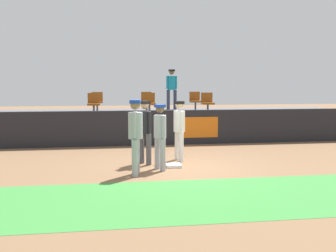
{
  "coord_description": "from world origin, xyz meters",
  "views": [
    {
      "loc": [
        -1.58,
        -9.77,
        2.22
      ],
      "look_at": [
        0.05,
        1.13,
        1.0
      ],
      "focal_mm": 40.63,
      "sensor_mm": 36.0,
      "label": 1
    }
  ],
  "objects_px": {
    "player_fielder_home": "(179,126)",
    "player_coach_visitor": "(160,132)",
    "player_runner_visitor": "(136,132)",
    "seat_back_left": "(97,100)",
    "seat_back_right": "(195,100)",
    "player_umpire": "(145,128)",
    "seat_back_center": "(147,100)",
    "first_base": "(173,165)",
    "spectator_hooded": "(172,86)",
    "seat_front_left": "(94,102)",
    "seat_front_center": "(149,102)",
    "seat_front_right": "(207,102)"
  },
  "relations": [
    {
      "from": "seat_back_left",
      "to": "player_coach_visitor",
      "type": "bearing_deg",
      "value": -75.92
    },
    {
      "from": "player_umpire",
      "to": "spectator_hooded",
      "type": "height_order",
      "value": "spectator_hooded"
    },
    {
      "from": "player_coach_visitor",
      "to": "seat_back_center",
      "type": "xyz_separation_m",
      "value": [
        0.34,
        7.33,
        0.52
      ]
    },
    {
      "from": "seat_back_center",
      "to": "seat_front_left",
      "type": "relative_size",
      "value": 1.0
    },
    {
      "from": "seat_back_right",
      "to": "seat_back_center",
      "type": "relative_size",
      "value": 1.0
    },
    {
      "from": "player_umpire",
      "to": "spectator_hooded",
      "type": "bearing_deg",
      "value": 131.69
    },
    {
      "from": "player_fielder_home",
      "to": "seat_back_left",
      "type": "bearing_deg",
      "value": -169.27
    },
    {
      "from": "player_coach_visitor",
      "to": "seat_back_right",
      "type": "height_order",
      "value": "seat_back_right"
    },
    {
      "from": "player_umpire",
      "to": "seat_front_left",
      "type": "bearing_deg",
      "value": 164.85
    },
    {
      "from": "player_fielder_home",
      "to": "player_runner_visitor",
      "type": "xyz_separation_m",
      "value": [
        -1.36,
        -1.6,
        0.07
      ]
    },
    {
      "from": "player_fielder_home",
      "to": "player_umpire",
      "type": "height_order",
      "value": "player_umpire"
    },
    {
      "from": "seat_back_left",
      "to": "seat_front_right",
      "type": "height_order",
      "value": "same"
    },
    {
      "from": "player_coach_visitor",
      "to": "seat_front_left",
      "type": "height_order",
      "value": "seat_front_left"
    },
    {
      "from": "player_fielder_home",
      "to": "player_coach_visitor",
      "type": "bearing_deg",
      "value": -43.72
    },
    {
      "from": "first_base",
      "to": "player_runner_visitor",
      "type": "xyz_separation_m",
      "value": [
        -1.06,
        -0.77,
        1.03
      ]
    },
    {
      "from": "first_base",
      "to": "player_runner_visitor",
      "type": "relative_size",
      "value": 0.22
    },
    {
      "from": "player_fielder_home",
      "to": "seat_front_left",
      "type": "xyz_separation_m",
      "value": [
        -2.61,
        4.41,
        0.51
      ]
    },
    {
      "from": "player_fielder_home",
      "to": "seat_back_left",
      "type": "xyz_separation_m",
      "value": [
        -2.54,
        6.21,
        0.51
      ]
    },
    {
      "from": "player_runner_visitor",
      "to": "player_umpire",
      "type": "bearing_deg",
      "value": 175.6
    },
    {
      "from": "player_umpire",
      "to": "seat_front_center",
      "type": "height_order",
      "value": "seat_front_center"
    },
    {
      "from": "player_runner_visitor",
      "to": "seat_back_center",
      "type": "xyz_separation_m",
      "value": [
        0.99,
        7.81,
        0.44
      ]
    },
    {
      "from": "player_umpire",
      "to": "seat_back_center",
      "type": "bearing_deg",
      "value": 140.71
    },
    {
      "from": "seat_back_right",
      "to": "seat_front_right",
      "type": "xyz_separation_m",
      "value": [
        0.11,
        -1.8,
        -0.0
      ]
    },
    {
      "from": "seat_back_right",
      "to": "seat_front_left",
      "type": "height_order",
      "value": "same"
    },
    {
      "from": "seat_back_left",
      "to": "seat_back_center",
      "type": "bearing_deg",
      "value": -0.01
    },
    {
      "from": "seat_back_right",
      "to": "seat_front_right",
      "type": "height_order",
      "value": "same"
    },
    {
      "from": "player_fielder_home",
      "to": "seat_front_left",
      "type": "height_order",
      "value": "seat_front_left"
    },
    {
      "from": "player_coach_visitor",
      "to": "seat_back_left",
      "type": "distance_m",
      "value": 7.58
    },
    {
      "from": "player_fielder_home",
      "to": "seat_back_center",
      "type": "height_order",
      "value": "seat_back_center"
    },
    {
      "from": "first_base",
      "to": "player_coach_visitor",
      "type": "bearing_deg",
      "value": -144.46
    },
    {
      "from": "player_coach_visitor",
      "to": "player_umpire",
      "type": "xyz_separation_m",
      "value": [
        -0.32,
        0.77,
        0.03
      ]
    },
    {
      "from": "seat_back_left",
      "to": "seat_back_right",
      "type": "bearing_deg",
      "value": 0.0
    },
    {
      "from": "player_runner_visitor",
      "to": "player_coach_visitor",
      "type": "bearing_deg",
      "value": 136.84
    },
    {
      "from": "seat_front_center",
      "to": "seat_back_center",
      "type": "relative_size",
      "value": 1.0
    },
    {
      "from": "player_runner_visitor",
      "to": "player_umpire",
      "type": "height_order",
      "value": "player_runner_visitor"
    },
    {
      "from": "player_runner_visitor",
      "to": "player_fielder_home",
      "type": "bearing_deg",
      "value": 150.32
    },
    {
      "from": "player_fielder_home",
      "to": "player_coach_visitor",
      "type": "distance_m",
      "value": 1.32
    },
    {
      "from": "player_coach_visitor",
      "to": "seat_back_center",
      "type": "height_order",
      "value": "seat_back_center"
    },
    {
      "from": "first_base",
      "to": "player_fielder_home",
      "type": "height_order",
      "value": "player_fielder_home"
    },
    {
      "from": "first_base",
      "to": "spectator_hooded",
      "type": "xyz_separation_m",
      "value": [
        1.18,
        7.71,
        2.07
      ]
    },
    {
      "from": "spectator_hooded",
      "to": "player_fielder_home",
      "type": "bearing_deg",
      "value": 75.68
    },
    {
      "from": "seat_back_right",
      "to": "seat_back_left",
      "type": "bearing_deg",
      "value": -180.0
    },
    {
      "from": "player_runner_visitor",
      "to": "player_coach_visitor",
      "type": "xyz_separation_m",
      "value": [
        0.66,
        0.48,
        -0.08
      ]
    },
    {
      "from": "seat_front_right",
      "to": "player_coach_visitor",
      "type": "bearing_deg",
      "value": -115.76
    },
    {
      "from": "player_coach_visitor",
      "to": "seat_back_right",
      "type": "distance_m",
      "value": 7.78
    },
    {
      "from": "seat_back_center",
      "to": "seat_front_left",
      "type": "height_order",
      "value": "same"
    },
    {
      "from": "spectator_hooded",
      "to": "seat_back_center",
      "type": "bearing_deg",
      "value": 20.95
    },
    {
      "from": "first_base",
      "to": "player_fielder_home",
      "type": "bearing_deg",
      "value": 69.96
    },
    {
      "from": "seat_back_right",
      "to": "spectator_hooded",
      "type": "distance_m",
      "value": 1.33
    },
    {
      "from": "spectator_hooded",
      "to": "seat_front_right",
      "type": "bearing_deg",
      "value": 106.84
    }
  ]
}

